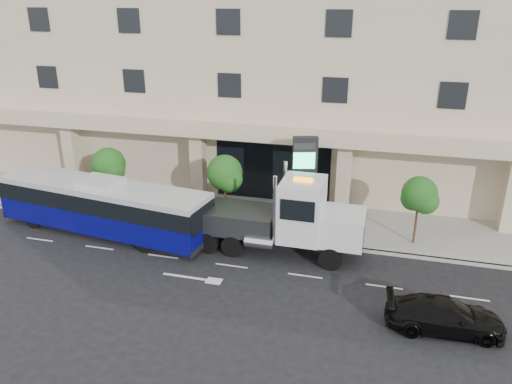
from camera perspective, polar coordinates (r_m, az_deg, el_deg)
ground at (r=28.40m, az=-1.89°, el=-6.97°), size 120.00×120.00×0.00m
sidewalk at (r=32.68m, az=0.64°, el=-2.82°), size 120.00×6.00×0.15m
curb at (r=30.06m, az=-0.79°, el=-5.10°), size 120.00×0.30×0.15m
convention_center at (r=40.12m, az=4.57°, el=16.34°), size 60.00×17.60×20.00m
tree_left at (r=34.10m, az=-16.43°, el=2.80°), size 2.27×2.20×4.22m
tree_mid at (r=30.76m, az=-3.56°, el=1.94°), size 2.28×2.20×4.38m
tree_right at (r=29.47m, az=18.19°, el=-0.50°), size 2.10×2.00×4.04m
city_bus at (r=31.42m, az=-17.09°, el=-1.49°), size 13.97×4.73×3.48m
tow_truck at (r=27.60m, az=3.27°, el=-3.13°), size 10.90×2.85×4.97m
black_sedan at (r=23.53m, az=20.77°, el=-13.07°), size 5.11×2.35×1.45m
signage_pylon at (r=29.93m, az=5.50°, el=1.00°), size 1.53×0.90×5.81m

